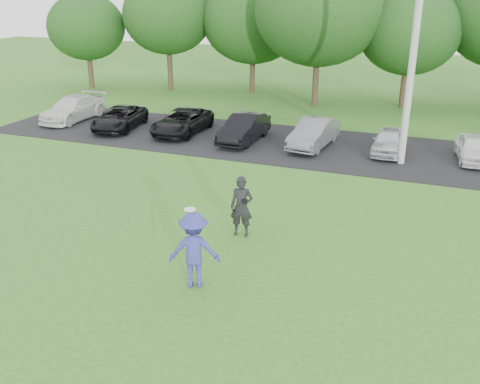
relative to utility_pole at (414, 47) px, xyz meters
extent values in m
plane|color=#276A1E|center=(-3.94, -11.91, -4.71)|extent=(100.00, 100.00, 0.00)
cube|color=black|center=(-3.94, 1.09, -4.70)|extent=(32.00, 6.50, 0.03)
cylinder|color=#AFAEA9|center=(0.00, 0.00, 0.00)|extent=(0.28, 0.28, 9.43)
imported|color=#333691|center=(-3.92, -11.61, -3.74)|extent=(1.43, 1.11, 1.95)
cylinder|color=white|center=(-3.86, -11.87, -2.55)|extent=(0.27, 0.27, 0.06)
imported|color=black|center=(-3.82, -8.58, -3.80)|extent=(0.73, 0.54, 1.83)
cube|color=black|center=(-3.64, -8.76, -3.53)|extent=(0.16, 0.12, 0.10)
imported|color=silver|center=(-17.27, 1.40, -4.06)|extent=(1.84, 4.34, 1.25)
imported|color=black|center=(-13.91, 0.69, -4.14)|extent=(2.41, 4.18, 1.10)
imported|color=black|center=(-10.56, 1.07, -4.11)|extent=(1.96, 4.18, 1.16)
imported|color=black|center=(-7.20, 0.78, -4.06)|extent=(1.47, 3.84, 1.25)
imported|color=slate|center=(-3.95, 1.03, -4.07)|extent=(1.74, 3.88, 1.24)
imported|color=silver|center=(-0.67, 1.27, -4.15)|extent=(1.28, 3.16, 1.08)
imported|color=silver|center=(2.75, 1.39, -4.15)|extent=(1.59, 3.24, 1.06)
cylinder|color=#38281C|center=(-21.94, 9.69, -3.61)|extent=(0.36, 0.36, 2.20)
ellipsoid|color=#214C19|center=(-21.94, 9.69, -0.56)|extent=(5.20, 5.20, 4.42)
cylinder|color=#38281C|center=(-16.44, 11.09, -3.36)|extent=(0.36, 0.36, 2.70)
ellipsoid|color=#214C19|center=(-16.44, 11.09, 0.21)|extent=(5.94, 5.94, 5.05)
cylinder|color=#38281C|center=(-10.94, 12.49, -3.61)|extent=(0.36, 0.36, 2.20)
ellipsoid|color=#214C19|center=(-10.94, 12.49, -0.01)|extent=(6.68, 6.68, 5.68)
cylinder|color=#38281C|center=(-5.94, 9.69, -3.36)|extent=(0.36, 0.36, 2.70)
ellipsoid|color=#214C19|center=(-5.94, 9.69, 0.77)|extent=(7.42, 7.42, 6.31)
cylinder|color=#38281C|center=(-0.94, 11.09, -3.61)|extent=(0.36, 0.36, 2.20)
ellipsoid|color=#214C19|center=(-0.94, 11.09, -0.35)|extent=(5.76, 5.76, 4.90)
camera|label=1|loc=(1.19, -21.99, 2.33)|focal=40.00mm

